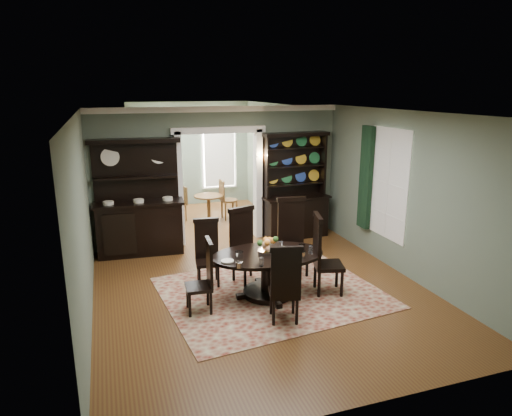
{
  "coord_description": "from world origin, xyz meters",
  "views": [
    {
      "loc": [
        -2.37,
        -6.69,
        3.38
      ],
      "look_at": [
        0.06,
        0.6,
        1.35
      ],
      "focal_mm": 32.0,
      "sensor_mm": 36.0,
      "label": 1
    }
  ],
  "objects_px": {
    "welsh_dresser": "(295,200)",
    "sideboard": "(139,214)",
    "parlor_table": "(209,204)",
    "dining_table": "(268,267)"
  },
  "relations": [
    {
      "from": "welsh_dresser",
      "to": "sideboard",
      "type": "bearing_deg",
      "value": 177.85
    },
    {
      "from": "welsh_dresser",
      "to": "parlor_table",
      "type": "relative_size",
      "value": 3.24
    },
    {
      "from": "parlor_table",
      "to": "sideboard",
      "type": "bearing_deg",
      "value": -135.42
    },
    {
      "from": "sideboard",
      "to": "welsh_dresser",
      "type": "height_order",
      "value": "welsh_dresser"
    },
    {
      "from": "dining_table",
      "to": "parlor_table",
      "type": "bearing_deg",
      "value": 91.7
    },
    {
      "from": "dining_table",
      "to": "welsh_dresser",
      "type": "bearing_deg",
      "value": 61.26
    },
    {
      "from": "sideboard",
      "to": "dining_table",
      "type": "bearing_deg",
      "value": -52.64
    },
    {
      "from": "sideboard",
      "to": "parlor_table",
      "type": "bearing_deg",
      "value": 48.57
    },
    {
      "from": "sideboard",
      "to": "welsh_dresser",
      "type": "xyz_separation_m",
      "value": [
        3.52,
        0.02,
        0.04
      ]
    },
    {
      "from": "dining_table",
      "to": "welsh_dresser",
      "type": "relative_size",
      "value": 0.8
    }
  ]
}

